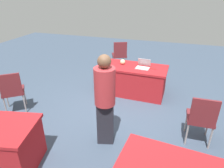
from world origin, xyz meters
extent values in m
plane|color=#3D4C60|center=(0.00, 0.00, 0.00)|extent=(14.40, 14.40, 0.00)
cube|color=#AD1E23|center=(-0.19, -1.40, 0.71)|extent=(1.66, 0.84, 0.05)
cube|color=#AD1E23|center=(-0.19, -1.40, 0.34)|extent=(1.59, 0.81, 0.69)
cylinder|color=#9E9993|center=(2.40, 0.17, 0.22)|extent=(0.03, 0.03, 0.45)
cylinder|color=#9E9993|center=(2.10, -0.07, 0.22)|extent=(0.03, 0.03, 0.45)
cylinder|color=#9E9993|center=(2.16, 0.47, 0.22)|extent=(0.03, 0.03, 0.45)
cylinder|color=#9E9993|center=(1.87, 0.23, 0.22)|extent=(0.03, 0.03, 0.45)
cube|color=maroon|center=(2.13, 0.20, 0.48)|extent=(0.62, 0.62, 0.06)
cube|color=maroon|center=(2.01, 0.36, 0.73)|extent=(0.35, 0.29, 0.45)
cylinder|color=#9E9993|center=(-1.49, -0.17, 0.22)|extent=(0.03, 0.03, 0.44)
cylinder|color=#9E9993|center=(-1.87, -0.17, 0.22)|extent=(0.03, 0.03, 0.44)
cylinder|color=#9E9993|center=(-1.49, 0.21, 0.22)|extent=(0.03, 0.03, 0.44)
cylinder|color=#9E9993|center=(-1.87, 0.21, 0.22)|extent=(0.03, 0.03, 0.44)
cube|color=maroon|center=(-1.68, 0.02, 0.47)|extent=(0.45, 0.45, 0.06)
cube|color=maroon|center=(-1.68, 0.22, 0.72)|extent=(0.42, 0.05, 0.45)
cylinder|color=#9E9993|center=(0.87, -2.99, 0.23)|extent=(0.03, 0.03, 0.47)
cylinder|color=#9E9993|center=(0.52, -3.15, 0.23)|extent=(0.03, 0.03, 0.47)
cylinder|color=#9E9993|center=(0.71, -2.64, 0.23)|extent=(0.03, 0.03, 0.47)
cylinder|color=#9E9993|center=(0.36, -2.80, 0.23)|extent=(0.03, 0.03, 0.47)
cube|color=maroon|center=(0.61, -2.90, 0.50)|extent=(0.58, 0.58, 0.06)
cube|color=maroon|center=(0.53, -2.71, 0.75)|extent=(0.40, 0.21, 0.45)
cube|color=#26262D|center=(-0.12, 0.56, 0.40)|extent=(0.32, 0.25, 0.79)
cylinder|color=#B23338|center=(-0.12, 0.56, 1.10)|extent=(0.42, 0.42, 0.63)
sphere|color=brown|center=(-0.12, 0.56, 1.52)|extent=(0.21, 0.21, 0.21)
cube|color=silver|center=(-0.41, -1.34, 0.75)|extent=(0.34, 0.25, 0.02)
cube|color=#B7B7BC|center=(-0.43, -1.48, 0.85)|extent=(0.32, 0.11, 0.19)
sphere|color=beige|center=(0.12, -1.47, 0.80)|extent=(0.13, 0.13, 0.13)
cube|color=red|center=(-0.66, -1.38, 0.74)|extent=(0.18, 0.05, 0.01)
camera|label=1|loc=(-1.10, 3.25, 2.53)|focal=32.39mm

